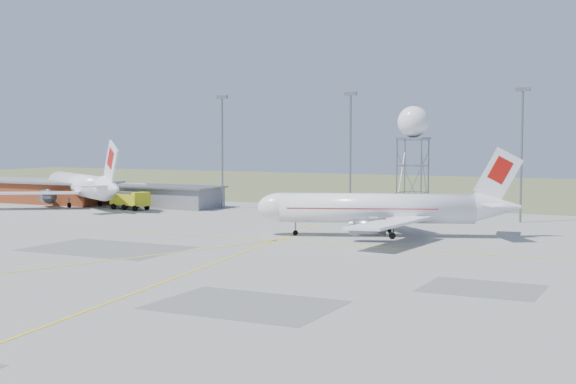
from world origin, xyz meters
The scene contains 11 objects.
ground centered at (0.00, 0.00, 0.00)m, with size 400.00×400.00×0.00m, color gray.
grass_strip centered at (0.00, 140.00, 0.01)m, with size 400.00×120.00×0.03m, color #596F3D.
building_orange centered at (-75.00, 62.00, 2.17)m, with size 33.00×12.00×4.30m.
building_grey centered at (-45.00, 64.00, 1.97)m, with size 19.00×10.00×3.90m.
mast_a centered at (-35.00, 66.00, 12.07)m, with size 2.20×0.50×20.50m.
mast_b centered at (-10.00, 66.00, 12.07)m, with size 2.20×0.50×20.50m.
mast_c centered at (18.00, 66.00, 12.07)m, with size 2.20×0.50×20.50m.
airliner_main centered at (4.79, 40.36, 3.60)m, with size 33.44×31.39×11.76m.
airliner_far centered at (-60.88, 57.99, 3.84)m, with size 33.87×31.09×12.54m.
radar_tower centered at (1.74, 63.26, 10.03)m, with size 4.94×4.94×17.87m.
fire_truck centered at (-48.47, 56.62, 1.55)m, with size 8.45×4.49×3.23m.
Camera 1 is at (40.49, -58.80, 13.16)m, focal length 50.00 mm.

